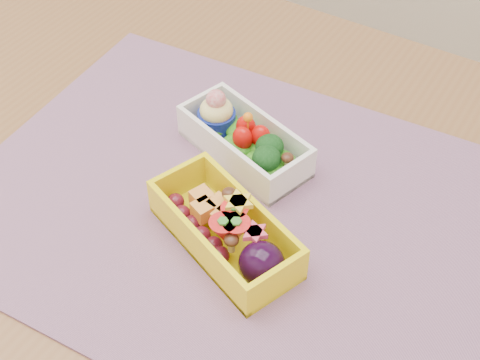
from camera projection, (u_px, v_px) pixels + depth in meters
The scene contains 4 objects.
table at pixel (265, 275), 0.76m from camera, with size 1.20×0.80×0.75m.
placemat at pixel (232, 205), 0.71m from camera, with size 0.57×0.44×0.00m, color gray.
bento_white at pixel (244, 140), 0.74m from camera, with size 0.17×0.11×0.07m.
bento_yellow at pixel (227, 230), 0.65m from camera, with size 0.18×0.13×0.06m.
Camera 1 is at (0.21, -0.40, 1.28)m, focal length 48.68 mm.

